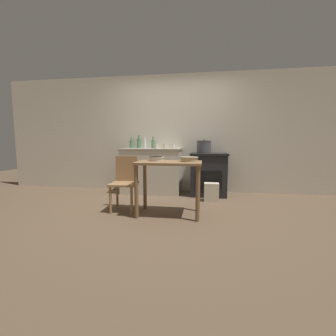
{
  "coord_description": "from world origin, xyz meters",
  "views": [
    {
      "loc": [
        0.61,
        -3.41,
        1.07
      ],
      "look_at": [
        0.0,
        0.55,
        0.62
      ],
      "focal_mm": 24.0,
      "sensor_mm": 36.0,
      "label": 1
    }
  ],
  "objects_px": {
    "work_table": "(169,172)",
    "cup_center_right": "(156,146)",
    "stove": "(208,174)",
    "bottle_far_left": "(153,144)",
    "flour_sack": "(211,192)",
    "bottle_mid_left": "(145,144)",
    "bottle_center_left": "(139,143)",
    "cup_mid_right": "(165,146)",
    "stock_pot": "(204,147)",
    "bottle_left": "(131,144)",
    "cup_center": "(173,146)",
    "mixing_bowl_large": "(156,159)",
    "mixing_bowl_small": "(189,159)",
    "chair": "(125,181)"
  },
  "relations": [
    {
      "from": "mixing_bowl_large",
      "to": "mixing_bowl_small",
      "type": "bearing_deg",
      "value": -4.65
    },
    {
      "from": "work_table",
      "to": "bottle_center_left",
      "type": "height_order",
      "value": "bottle_center_left"
    },
    {
      "from": "bottle_mid_left",
      "to": "cup_center_right",
      "type": "distance_m",
      "value": 0.43
    },
    {
      "from": "chair",
      "to": "stock_pot",
      "type": "relative_size",
      "value": 2.85
    },
    {
      "from": "stove",
      "to": "flour_sack",
      "type": "distance_m",
      "value": 0.58
    },
    {
      "from": "mixing_bowl_small",
      "to": "bottle_mid_left",
      "type": "distance_m",
      "value": 1.78
    },
    {
      "from": "mixing_bowl_small",
      "to": "cup_center",
      "type": "distance_m",
      "value": 1.3
    },
    {
      "from": "flour_sack",
      "to": "bottle_mid_left",
      "type": "relative_size",
      "value": 1.33
    },
    {
      "from": "bottle_far_left",
      "to": "chair",
      "type": "bearing_deg",
      "value": -95.78
    },
    {
      "from": "chair",
      "to": "cup_center",
      "type": "bearing_deg",
      "value": 57.84
    },
    {
      "from": "mixing_bowl_large",
      "to": "cup_center",
      "type": "distance_m",
      "value": 1.2
    },
    {
      "from": "mixing_bowl_small",
      "to": "bottle_far_left",
      "type": "distance_m",
      "value": 1.77
    },
    {
      "from": "flour_sack",
      "to": "bottle_center_left",
      "type": "relative_size",
      "value": 1.17
    },
    {
      "from": "stove",
      "to": "bottle_mid_left",
      "type": "height_order",
      "value": "bottle_mid_left"
    },
    {
      "from": "bottle_far_left",
      "to": "cup_center",
      "type": "xyz_separation_m",
      "value": [
        0.48,
        -0.29,
        -0.05
      ]
    },
    {
      "from": "flour_sack",
      "to": "bottle_left",
      "type": "distance_m",
      "value": 2.1
    },
    {
      "from": "stove",
      "to": "bottle_far_left",
      "type": "relative_size",
      "value": 3.45
    },
    {
      "from": "bottle_center_left",
      "to": "cup_center_right",
      "type": "relative_size",
      "value": 3.05
    },
    {
      "from": "mixing_bowl_large",
      "to": "mixing_bowl_small",
      "type": "relative_size",
      "value": 0.89
    },
    {
      "from": "stove",
      "to": "chair",
      "type": "xyz_separation_m",
      "value": [
        -1.35,
        -1.26,
        0.03
      ]
    },
    {
      "from": "bottle_far_left",
      "to": "cup_center_right",
      "type": "bearing_deg",
      "value": -68.79
    },
    {
      "from": "mixing_bowl_small",
      "to": "cup_mid_right",
      "type": "relative_size",
      "value": 2.65
    },
    {
      "from": "work_table",
      "to": "cup_center",
      "type": "distance_m",
      "value": 1.35
    },
    {
      "from": "stove",
      "to": "mixing_bowl_large",
      "type": "distance_m",
      "value": 1.59
    },
    {
      "from": "bottle_far_left",
      "to": "bottle_center_left",
      "type": "relative_size",
      "value": 0.87
    },
    {
      "from": "stove",
      "to": "bottle_far_left",
      "type": "bearing_deg",
      "value": 171.29
    },
    {
      "from": "chair",
      "to": "stock_pot",
      "type": "xyz_separation_m",
      "value": [
        1.24,
        1.31,
        0.53
      ]
    },
    {
      "from": "work_table",
      "to": "cup_center_right",
      "type": "relative_size",
      "value": 10.2
    },
    {
      "from": "mixing_bowl_large",
      "to": "work_table",
      "type": "bearing_deg",
      "value": -27.81
    },
    {
      "from": "mixing_bowl_large",
      "to": "stove",
      "type": "bearing_deg",
      "value": 57.38
    },
    {
      "from": "mixing_bowl_large",
      "to": "cup_center",
      "type": "height_order",
      "value": "cup_center"
    },
    {
      "from": "bottle_center_left",
      "to": "cup_center",
      "type": "xyz_separation_m",
      "value": [
        0.82,
        -0.35,
        -0.06
      ]
    },
    {
      "from": "work_table",
      "to": "bottle_mid_left",
      "type": "bearing_deg",
      "value": 116.78
    },
    {
      "from": "stock_pot",
      "to": "bottle_left",
      "type": "height_order",
      "value": "bottle_left"
    },
    {
      "from": "stock_pot",
      "to": "mixing_bowl_small",
      "type": "relative_size",
      "value": 1.11
    },
    {
      "from": "cup_center",
      "to": "stove",
      "type": "bearing_deg",
      "value": 8.6
    },
    {
      "from": "cup_center_right",
      "to": "bottle_left",
      "type": "bearing_deg",
      "value": 147.58
    },
    {
      "from": "bottle_mid_left",
      "to": "mixing_bowl_large",
      "type": "bearing_deg",
      "value": -68.64
    },
    {
      "from": "work_table",
      "to": "stock_pot",
      "type": "bearing_deg",
      "value": 70.72
    },
    {
      "from": "bottle_far_left",
      "to": "cup_mid_right",
      "type": "bearing_deg",
      "value": -41.98
    },
    {
      "from": "work_table",
      "to": "cup_center_right",
      "type": "distance_m",
      "value": 1.34
    },
    {
      "from": "stock_pot",
      "to": "cup_center_right",
      "type": "distance_m",
      "value": 0.98
    },
    {
      "from": "work_table",
      "to": "mixing_bowl_small",
      "type": "height_order",
      "value": "mixing_bowl_small"
    },
    {
      "from": "bottle_center_left",
      "to": "cup_mid_right",
      "type": "height_order",
      "value": "bottle_center_left"
    },
    {
      "from": "cup_center",
      "to": "mixing_bowl_small",
      "type": "bearing_deg",
      "value": -71.98
    },
    {
      "from": "mixing_bowl_small",
      "to": "cup_center_right",
      "type": "xyz_separation_m",
      "value": [
        -0.73,
        1.14,
        0.17
      ]
    },
    {
      "from": "bottle_center_left",
      "to": "cup_mid_right",
      "type": "bearing_deg",
      "value": -27.39
    },
    {
      "from": "bottle_left",
      "to": "bottle_center_left",
      "type": "xyz_separation_m",
      "value": [
        0.17,
        0.02,
        0.02
      ]
    },
    {
      "from": "mixing_bowl_large",
      "to": "bottle_far_left",
      "type": "distance_m",
      "value": 1.54
    },
    {
      "from": "bottle_center_left",
      "to": "bottle_mid_left",
      "type": "bearing_deg",
      "value": -40.9
    }
  ]
}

